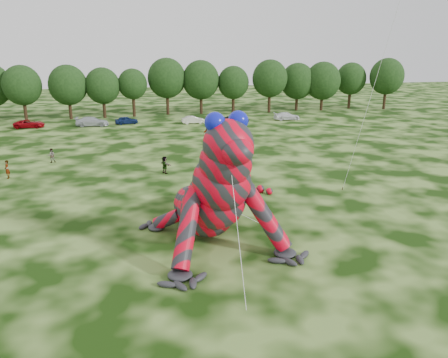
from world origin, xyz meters
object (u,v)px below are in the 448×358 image
tree_7 (69,92)px  car_6 (236,119)px  tree_17 (386,84)px  tree_6 (23,93)px  car_7 (287,116)px  tree_14 (297,87)px  spectator_0 (7,169)px  tree_16 (350,86)px  car_5 (193,120)px  tree_15 (322,86)px  spectator_2 (239,142)px  tree_9 (133,93)px  car_3 (92,122)px  spectator_3 (207,134)px  car_2 (29,124)px  inflatable_gecko (201,169)px  tree_10 (167,86)px  tree_12 (233,90)px  spectator_1 (51,155)px  tree_13 (270,86)px  spectator_5 (165,165)px  tree_8 (103,93)px  car_4 (126,120)px

tree_7 → car_6: 30.05m
tree_17 → car_6: (-34.15, -10.29, -4.51)m
tree_6 → car_7: 45.96m
tree_14 → spectator_0: bearing=-139.0°
tree_16 → car_5: tree_16 is taller
car_6 → car_5: bearing=80.1°
tree_15 → spectator_2: size_ratio=5.81×
tree_9 → spectator_0: 40.35m
tree_16 → tree_17: 7.06m
car_3 → spectator_3: (16.18, -15.25, 0.14)m
tree_7 → tree_9: (11.15, 0.54, -0.40)m
car_2 → car_7: (42.79, -1.34, 0.02)m
car_2 → inflatable_gecko: bearing=-155.1°
tree_14 → tree_16: tree_14 is taller
tree_10 → tree_12: (12.62, -0.84, -0.77)m
tree_16 → spectator_0: tree_16 is taller
spectator_1 → spectator_3: bearing=-170.7°
tree_13 → spectator_1: (-35.75, -32.28, -4.26)m
tree_14 → spectator_5: (-30.16, -40.92, -3.82)m
tree_16 → spectator_3: (-35.12, -26.38, -3.79)m
tree_9 → tree_8: bearing=-176.1°
tree_9 → car_5: bearing=-47.0°
inflatable_gecko → tree_6: (-22.08, 54.09, 0.28)m
inflatable_gecko → tree_16: bearing=43.0°
tree_17 → spectator_5: bearing=-141.4°
tree_10 → car_4: bearing=-129.6°
tree_13 → spectator_5: bearing=-121.2°
tree_6 → inflatable_gecko: bearing=-67.8°
spectator_3 → spectator_1: size_ratio=1.12×
tree_10 → spectator_3: size_ratio=5.88×
inflatable_gecko → car_2: inflatable_gecko is taller
tree_16 → spectator_0: size_ratio=5.19×
tree_17 → car_7: bearing=-159.5°
car_3 → spectator_0: size_ratio=2.87×
tree_15 → car_6: 23.98m
tree_13 → tree_17: tree_17 is taller
tree_6 → tree_9: bearing=2.0°
car_7 → tree_15: bearing=-46.3°
tree_12 → car_4: size_ratio=2.39×
car_6 → inflatable_gecko: bearing=159.5°
spectator_0 → tree_9: bearing=155.5°
spectator_5 → tree_15: bearing=-71.2°
car_5 → car_3: bearing=83.6°
inflatable_gecko → car_7: size_ratio=3.87×
tree_10 → spectator_5: size_ratio=5.96×
tree_10 → spectator_5: tree_10 is taller
tree_17 → car_7: (-24.68, -9.25, -4.48)m
car_3 → spectator_3: spectator_3 is taller
tree_9 → spectator_1: (-9.69, -32.50, -3.54)m
tree_13 → spectator_1: 48.36m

